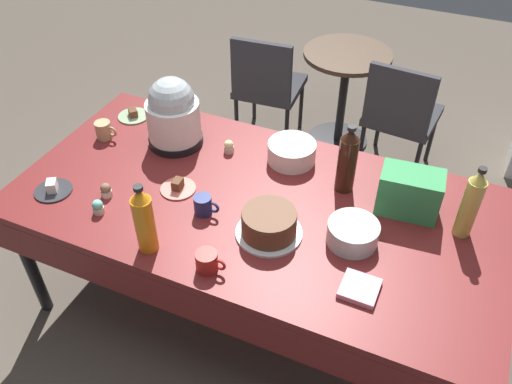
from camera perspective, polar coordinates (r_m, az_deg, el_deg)
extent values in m
plane|color=brown|center=(2.92, 0.00, -11.98)|extent=(9.00, 9.00, 0.00)
cube|color=maroon|center=(2.38, 0.00, -1.28)|extent=(2.20, 1.10, 0.04)
cylinder|color=black|center=(2.86, -23.31, -7.00)|extent=(0.06, 0.06, 0.71)
cylinder|color=black|center=(3.35, -12.86, 3.67)|extent=(0.06, 0.06, 0.71)
cylinder|color=black|center=(2.88, 23.09, -6.47)|extent=(0.06, 0.06, 0.71)
cube|color=maroon|center=(2.13, -6.07, -12.53)|extent=(2.20, 0.01, 0.18)
cube|color=maroon|center=(2.84, 4.45, 3.84)|extent=(2.20, 0.01, 0.18)
cylinder|color=silver|center=(2.21, 1.40, -4.41)|extent=(0.28, 0.28, 0.01)
cylinder|color=brown|center=(2.17, 1.42, -3.39)|extent=(0.23, 0.23, 0.10)
cylinder|color=brown|center=(2.13, 1.45, -2.36)|extent=(0.23, 0.23, 0.01)
cylinder|color=black|center=(2.73, -8.64, 5.66)|extent=(0.28, 0.28, 0.04)
cylinder|color=white|center=(2.67, -8.89, 7.70)|extent=(0.27, 0.27, 0.19)
sphere|color=#B2BCC1|center=(2.61, -9.14, 9.80)|extent=(0.23, 0.23, 0.23)
cylinder|color=#B2C6BC|center=(2.18, 10.41, -4.39)|extent=(0.21, 0.21, 0.09)
cylinder|color=silver|center=(2.57, 3.88, 4.33)|extent=(0.23, 0.23, 0.10)
cylinder|color=#2D2D33|center=(2.58, -21.05, 0.15)|extent=(0.17, 0.17, 0.01)
cube|color=white|center=(2.56, -21.20, 0.64)|extent=(0.07, 0.07, 0.05)
cylinder|color=#8CA87F|center=(2.99, -13.09, 8.00)|extent=(0.17, 0.17, 0.01)
cube|color=brown|center=(2.97, -13.16, 8.38)|extent=(0.07, 0.07, 0.04)
cylinder|color=#E07266|center=(2.44, -8.41, 0.37)|extent=(0.16, 0.16, 0.01)
cube|color=brown|center=(2.43, -8.47, 0.86)|extent=(0.04, 0.06, 0.05)
cylinder|color=beige|center=(2.47, -15.83, -0.12)|extent=(0.05, 0.05, 0.03)
sphere|color=brown|center=(2.45, -15.95, 0.39)|extent=(0.05, 0.05, 0.05)
cylinder|color=beige|center=(2.39, -16.64, -1.86)|extent=(0.05, 0.05, 0.03)
sphere|color=#6BC6B2|center=(2.38, -16.77, -1.35)|extent=(0.05, 0.05, 0.05)
cylinder|color=beige|center=(2.64, -2.94, 4.63)|extent=(0.05, 0.05, 0.03)
sphere|color=beige|center=(2.62, -2.96, 5.14)|extent=(0.05, 0.05, 0.05)
cylinder|color=gold|center=(2.29, 22.03, -1.63)|extent=(0.07, 0.07, 0.27)
cone|color=gold|center=(2.19, 23.07, 1.51)|extent=(0.07, 0.07, 0.05)
cylinder|color=black|center=(2.17, 23.30, 2.20)|extent=(0.03, 0.03, 0.02)
cylinder|color=#33190F|center=(2.38, 9.78, 2.93)|extent=(0.09, 0.09, 0.27)
cone|color=#33190F|center=(2.28, 10.23, 6.10)|extent=(0.08, 0.08, 0.05)
cylinder|color=black|center=(2.26, 10.33, 6.81)|extent=(0.04, 0.04, 0.02)
cylinder|color=orange|center=(2.11, -11.91, -3.46)|extent=(0.08, 0.08, 0.26)
cone|color=orange|center=(2.01, -12.50, -0.32)|extent=(0.07, 0.07, 0.05)
cylinder|color=black|center=(1.99, -12.64, 0.42)|extent=(0.04, 0.04, 0.02)
cylinder|color=#B2231E|center=(2.06, -5.35, -7.45)|extent=(0.09, 0.09, 0.08)
torus|color=#B2231E|center=(2.04, -3.96, -7.85)|extent=(0.05, 0.01, 0.05)
cylinder|color=navy|center=(2.29, -5.76, -1.40)|extent=(0.08, 0.08, 0.09)
torus|color=navy|center=(2.26, -4.63, -1.67)|extent=(0.06, 0.01, 0.06)
cylinder|color=tan|center=(2.83, -16.15, 6.46)|extent=(0.08, 0.08, 0.09)
torus|color=tan|center=(2.80, -15.31, 6.32)|extent=(0.06, 0.01, 0.06)
cube|color=#338C4C|center=(2.34, 16.25, -0.03)|extent=(0.27, 0.18, 0.20)
cube|color=pink|center=(2.04, 11.14, -10.18)|extent=(0.14, 0.14, 0.02)
cube|color=#333338|center=(3.86, 1.54, 11.34)|extent=(0.47, 0.47, 0.05)
cube|color=#333338|center=(3.58, 0.56, 13.00)|extent=(0.42, 0.07, 0.40)
cylinder|color=black|center=(4.08, 4.90, 9.36)|extent=(0.03, 0.03, 0.40)
cylinder|color=black|center=(4.18, -0.20, 10.30)|extent=(0.03, 0.03, 0.40)
cylinder|color=black|center=(3.77, 3.31, 6.54)|extent=(0.03, 0.03, 0.40)
cylinder|color=black|center=(3.88, -2.11, 7.60)|extent=(0.03, 0.03, 0.40)
cube|color=#333338|center=(3.66, 15.55, 7.98)|extent=(0.48, 0.48, 0.05)
cube|color=#333338|center=(3.37, 15.21, 9.62)|extent=(0.42, 0.08, 0.40)
cylinder|color=black|center=(3.91, 18.42, 5.65)|extent=(0.03, 0.03, 0.40)
cylinder|color=black|center=(3.97, 13.18, 7.34)|extent=(0.03, 0.03, 0.40)
cylinder|color=black|center=(3.60, 16.87, 2.68)|extent=(0.03, 0.03, 0.40)
cylinder|color=black|center=(3.66, 11.25, 4.54)|extent=(0.03, 0.03, 0.40)
cylinder|color=#473323|center=(3.72, 9.91, 14.45)|extent=(0.60, 0.60, 0.03)
cylinder|color=black|center=(3.88, 9.32, 9.83)|extent=(0.06, 0.06, 0.67)
cylinder|color=black|center=(4.07, 8.80, 5.67)|extent=(0.44, 0.44, 0.02)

